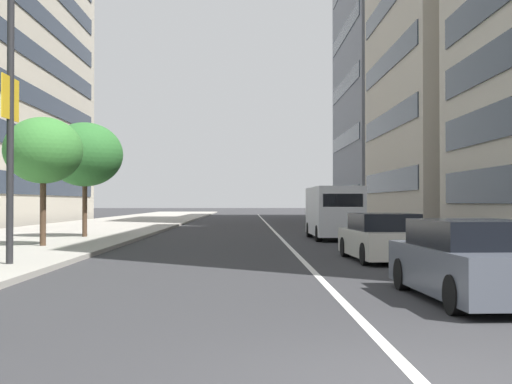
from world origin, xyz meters
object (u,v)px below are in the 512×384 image
at_px(car_following_behind, 472,262).
at_px(car_mid_block_traffic, 382,238).
at_px(street_lamp_with_banners, 22,60).
at_px(street_tree_mid_sidewalk, 43,151).
at_px(street_tree_by_lamp_post, 85,155).
at_px(delivery_van_ahead, 334,211).

xyz_separation_m(car_following_behind, car_mid_block_traffic, (8.20, -0.05, -0.02)).
relative_size(car_mid_block_traffic, street_lamp_with_banners, 0.51).
distance_m(street_tree_mid_sidewalk, street_tree_by_lamp_post, 6.55).
bearing_deg(delivery_van_ahead, car_mid_block_traffic, 179.21).
height_order(delivery_van_ahead, street_lamp_with_banners, street_lamp_with_banners).
relative_size(car_mid_block_traffic, delivery_van_ahead, 0.76).
relative_size(car_following_behind, car_mid_block_traffic, 1.03).
xyz_separation_m(car_mid_block_traffic, street_tree_by_lamp_post, (11.40, 11.38, 3.24)).
bearing_deg(street_lamp_with_banners, street_tree_by_lamp_post, 6.70).
distance_m(car_following_behind, street_tree_by_lamp_post, 22.87).
height_order(car_mid_block_traffic, street_lamp_with_banners, street_lamp_with_banners).
xyz_separation_m(delivery_van_ahead, street_tree_mid_sidewalk, (-6.93, 11.43, 2.29)).
bearing_deg(car_mid_block_traffic, car_following_behind, 177.00).
bearing_deg(street_lamp_with_banners, car_following_behind, -120.42).
distance_m(street_lamp_with_banners, street_tree_by_lamp_post, 14.08).
bearing_deg(car_mid_block_traffic, street_lamp_with_banners, 101.75).
bearing_deg(street_tree_mid_sidewalk, street_lamp_with_banners, -167.66).
bearing_deg(car_following_behind, car_mid_block_traffic, -2.58).
bearing_deg(car_following_behind, delivery_van_ahead, -2.58).
relative_size(delivery_van_ahead, street_tree_by_lamp_post, 1.15).
bearing_deg(street_tree_mid_sidewalk, car_mid_block_traffic, -113.15).
bearing_deg(street_tree_mid_sidewalk, street_tree_by_lamp_post, 0.19).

